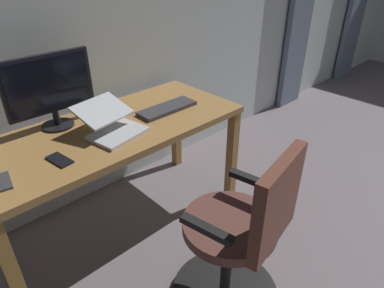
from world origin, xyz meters
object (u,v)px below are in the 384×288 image
Objects in this scene: computer_monitor at (49,87)px; laptop at (112,125)px; cell_phone_by_monitor at (2,182)px; cell_phone_face_up at (60,160)px; desk at (114,140)px; office_chair at (240,242)px; computer_keyboard at (167,108)px.

computer_monitor is 1.34× the size of laptop.
cell_phone_by_monitor and cell_phone_face_up have the same top height.
desk is at bearing 134.58° from computer_monitor.
cell_phone_face_up is (0.45, -0.77, 0.29)m from office_chair.
computer_keyboard is 2.73× the size of cell_phone_face_up.
computer_monitor is 3.40× the size of cell_phone_face_up.
office_chair reaches higher than desk.
laptop reaches higher than cell_phone_by_monitor.
office_chair is (-0.07, 0.91, -0.19)m from desk.
laptop is at bearing 86.76° from office_chair.
desk is 3.20× the size of computer_monitor.
cell_phone_by_monitor is at bearing -9.21° from cell_phone_face_up.
desk is 0.41m from cell_phone_face_up.
computer_keyboard is 1.02m from cell_phone_by_monitor.
office_chair is at bearing 94.61° from desk.
computer_monitor is 3.40× the size of cell_phone_by_monitor.
computer_monitor is 0.69m from computer_keyboard.
office_chair is 0.91m from laptop.
office_chair is 6.59× the size of cell_phone_face_up.
office_chair is at bearing 86.69° from laptop.
cell_phone_by_monitor is at bearing 121.69° from office_chair.
office_chair is 0.94m from cell_phone_face_up.
desk is 10.85× the size of cell_phone_by_monitor.
computer_keyboard is (-0.38, 0.04, 0.10)m from desk.
desk is 0.66m from cell_phone_by_monitor.
computer_monitor reaches higher than laptop.
computer_monitor is (0.29, -1.14, 0.52)m from office_chair.
computer_keyboard is 2.73× the size of cell_phone_by_monitor.
computer_keyboard is 1.08× the size of laptop.
computer_monitor is at bearing -45.42° from desk.
cell_phone_by_monitor is (0.42, 0.36, -0.23)m from computer_monitor.
computer_keyboard reaches higher than cell_phone_by_monitor.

